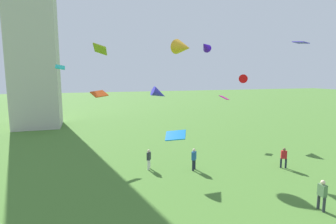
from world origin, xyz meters
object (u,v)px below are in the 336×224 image
person_2 (194,158)px  kite_flying_2 (244,79)px  kite_flying_4 (224,98)px  person_0 (322,193)px  kite_flying_6 (159,94)px  person_1 (284,157)px  kite_flying_1 (205,46)px  kite_flying_3 (100,49)px  kite_flying_8 (60,67)px  person_4 (149,158)px  kite_flying_9 (301,43)px  kite_flying_0 (183,47)px  kite_flying_5 (176,135)px  kite_flying_7 (99,94)px

person_2 → kite_flying_2: bearing=173.4°
person_2 → kite_flying_4: (7.14, 7.95, 4.04)m
person_0 → kite_flying_6: size_ratio=1.21×
person_2 → kite_flying_6: bearing=-103.6°
person_1 → kite_flying_1: (-3.71, 7.42, 9.49)m
person_1 → kite_flying_3: bearing=-156.9°
person_0 → person_1: size_ratio=1.05×
kite_flying_6 → kite_flying_8: size_ratio=1.01×
person_0 → kite_flying_1: kite_flying_1 is taller
person_2 → person_4: size_ratio=1.08×
kite_flying_9 → person_1: bearing=-52.0°
person_1 → kite_flying_0: kite_flying_0 is taller
person_2 → kite_flying_2: kite_flying_2 is taller
kite_flying_1 → kite_flying_9: 13.27m
kite_flying_0 → person_0: bearing=-95.5°
person_2 → kite_flying_6: size_ratio=1.20×
kite_flying_5 → kite_flying_9: size_ratio=0.84×
person_2 → kite_flying_8: (-10.57, 12.54, 7.47)m
kite_flying_0 → kite_flying_7: bearing=153.2°
person_4 → kite_flying_2: kite_flying_2 is taller
person_2 → kite_flying_1: (3.50, 5.57, 9.45)m
kite_flying_1 → kite_flying_6: bearing=-108.7°
person_4 → kite_flying_9: size_ratio=0.95×
person_4 → kite_flying_1: size_ratio=1.02×
person_1 → kite_flying_6: bearing=-176.9°
person_1 → kite_flying_4: (-0.07, 9.81, 4.08)m
kite_flying_6 → kite_flying_9: bearing=-78.4°
kite_flying_1 → kite_flying_4: size_ratio=1.24×
kite_flying_3 → kite_flying_6: (4.98, 2.92, -3.33)m
person_1 → kite_flying_9: (9.46, 8.82, 10.49)m
kite_flying_2 → kite_flying_7: (-17.30, -2.54, -1.31)m
kite_flying_4 → kite_flying_7: 14.06m
kite_flying_3 → kite_flying_8: bearing=-155.9°
person_4 → kite_flying_6: kite_flying_6 is taller
kite_flying_4 → kite_flying_5: bearing=-72.7°
person_1 → kite_flying_7: size_ratio=0.98×
kite_flying_1 → kite_flying_6: 7.55m
kite_flying_7 → kite_flying_1: bearing=-39.0°
kite_flying_1 → kite_flying_4: (3.64, 2.39, -5.42)m
person_1 → kite_flying_1: 12.61m
person_1 → person_4: bearing=-165.7°
kite_flying_5 → kite_flying_3: bearing=-12.6°
kite_flying_1 → person_4: bearing=-101.8°
kite_flying_1 → person_2: bearing=-75.7°
kite_flying_8 → kite_flying_7: bearing=30.5°
kite_flying_2 → kite_flying_3: kite_flying_3 is taller
person_0 → kite_flying_8: (-14.87, 20.68, 7.46)m
kite_flying_7 → kite_flying_8: kite_flying_8 is taller
kite_flying_5 → kite_flying_4: bearing=-102.5°
kite_flying_2 → kite_flying_3: bearing=64.1°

